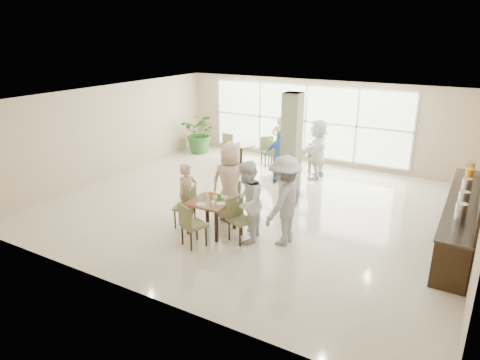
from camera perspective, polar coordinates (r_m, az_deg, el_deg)
The scene contains 20 objects.
ground at distance 11.14m, azimuth 2.21°, elevation -3.42°, with size 10.00×10.00×0.00m, color beige.
room_shell at distance 10.61m, azimuth 2.32°, elevation 5.10°, with size 10.00×10.00×10.00m.
window_bank at distance 14.84m, azimuth 8.73°, elevation 7.77°, with size 7.00×0.04×7.00m.
column at distance 11.57m, azimuth 6.86°, elevation 4.62°, with size 0.45×0.45×2.80m, color #666A49.
main_table at distance 9.51m, azimuth -3.85°, elevation -3.31°, with size 0.89×0.89×0.75m.
round_table_left at distance 14.30m, azimuth 0.13°, elevation 4.07°, with size 1.01×1.01×0.75m.
round_table_right at distance 13.58m, azimuth 6.78°, elevation 3.09°, with size 0.99×0.99×0.75m.
chairs_main_table at distance 9.56m, azimuth -3.77°, elevation -4.32°, with size 2.06×2.13×0.95m.
chairs_table_left at distance 14.37m, azimuth 0.49°, elevation 3.82°, with size 2.05×1.83×0.95m.
chairs_table_right at distance 13.53m, azimuth 6.79°, elevation 2.71°, with size 2.01×1.89×0.95m.
tabletop_clutter at distance 9.43m, azimuth -3.55°, elevation -2.45°, with size 0.72×0.77×0.21m.
buffet_counter at distance 10.31m, azimuth 27.49°, elevation -4.30°, with size 0.64×4.70×1.95m.
potted_plant at distance 15.92m, azimuth -5.25°, elevation 6.27°, with size 1.34×1.34×1.49m, color #2B5E25.
teen_left at distance 9.82m, azimuth -6.98°, elevation -2.04°, with size 0.55×0.36×1.50m, color tan.
teen_far at distance 10.03m, azimuth -1.32°, elevation -0.28°, with size 0.92×0.50×1.88m, color tan.
teen_right at distance 9.00m, azimuth 0.91°, elevation -2.96°, with size 0.86×0.67×1.78m, color white.
teen_standing at distance 8.92m, azimuth 5.94°, elevation -2.77°, with size 1.24×0.72×1.93m, color #959597.
adult_a at distance 12.76m, azimuth 5.27°, elevation 3.17°, with size 0.91×0.52×1.56m, color #447DCE.
adult_b at distance 13.19m, azimuth 10.32°, elevation 4.09°, with size 1.70×0.73×1.83m, color white.
adult_standing at distance 14.53m, azimuth 5.35°, elevation 5.30°, with size 0.59×0.39×1.63m, color tan.
Camera 1 is at (4.78, -9.11, 4.28)m, focal length 32.00 mm.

